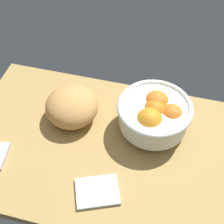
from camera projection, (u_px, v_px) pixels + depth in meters
The scene contains 4 objects.
ground_plane at pixel (94, 147), 99.84cm from camera, with size 80.30×54.11×3.00cm, color #A9864A.
fruit_bowl at pixel (155, 114), 97.18cm from camera, with size 22.33×22.33×12.08cm.
bread_loaf at pixel (72, 106), 101.67cm from camera, with size 16.68×16.39×10.06cm, color tan.
napkin_spare at pixel (97, 191), 88.01cm from camera, with size 11.56×8.98×1.02cm, color silver.
Camera 1 is at (-19.39, 53.31, 81.51)cm, focal length 52.57 mm.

